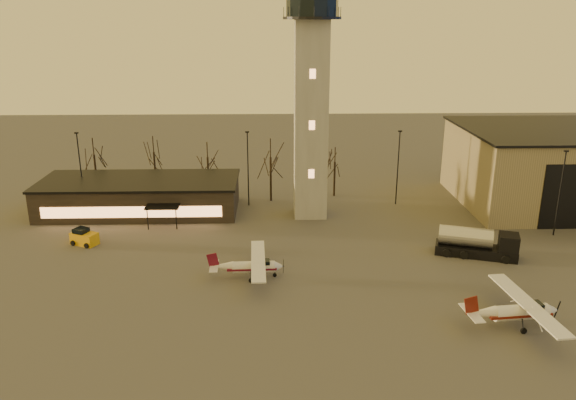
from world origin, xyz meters
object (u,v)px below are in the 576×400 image
Objects in this scene: hangar at (575,166)px; cessna_front at (522,314)px; cessna_rear at (255,269)px; fuel_truck at (476,245)px; service_cart at (84,238)px; control_tower at (311,86)px; terminal at (140,195)px.

cessna_front is at bearing -122.63° from hangar.
cessna_front is at bearing -25.40° from cessna_rear.
fuel_truck reaches higher than service_cart.
control_tower is at bearing 68.39° from cessna_rear.
hangar is 48.19m from cessna_rear.
terminal is at bearing 135.84° from cessna_front.
hangar reaches higher than terminal.
hangar is 3.12× the size of cessna_rear.
cessna_rear reaches higher than service_cart.
hangar is at bearing 51.68° from cessna_front.
terminal is 2.59× the size of cessna_rear.
cessna_front is 24.15m from cessna_rear.
service_cart is (-19.35, 9.03, -0.22)m from cessna_rear.
control_tower is at bearing -5.15° from terminal.
hangar is 26.36m from fuel_truck.
terminal reaches higher than fuel_truck.
service_cart is at bearing -109.17° from terminal.
cessna_rear is at bearing -0.25° from service_cart.
control_tower is 26.24m from terminal.
cessna_rear is at bearing -52.63° from terminal.
hangar is at bearing 25.70° from cessna_rear.
cessna_rear is at bearing -150.67° from fuel_truck.
terminal is at bearing -178.03° from hangar.
hangar is at bearing 60.64° from fuel_truck.
terminal is 7.71× the size of service_cart.
control_tower is 37.90m from hangar.
fuel_truck is (23.33, 4.62, 0.30)m from cessna_rear.
control_tower reaches higher than terminal.
cessna_front is (37.59, -29.87, -1.13)m from terminal.
control_tower is at bearing 44.38° from service_cart.
hangar is at bearing 36.81° from service_cart.
fuel_truck is at bearing -39.09° from control_tower.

